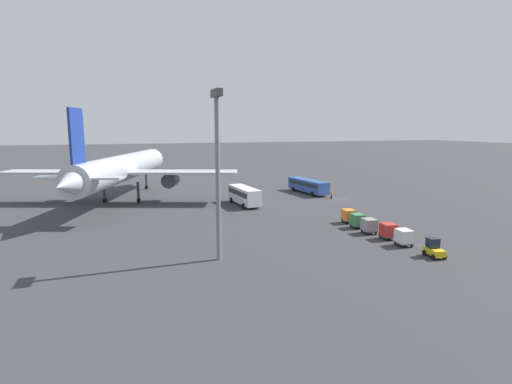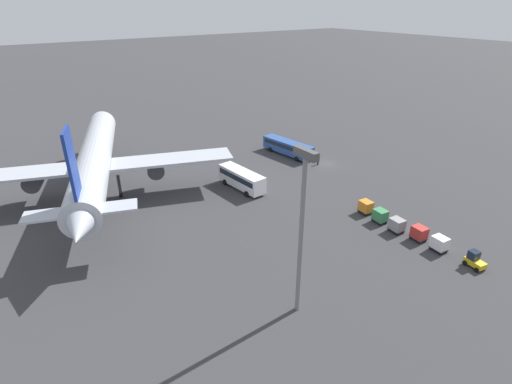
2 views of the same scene
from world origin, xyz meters
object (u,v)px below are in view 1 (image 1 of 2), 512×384
shuttle_bus_far (244,194)px  baggage_tug (434,249)px  cargo_cart_grey (369,225)px  cargo_cart_green (358,220)px  cargo_cart_orange (348,215)px  worker_person (331,195)px  cargo_cart_red (388,230)px  airplane (123,169)px  cargo_cart_white (404,236)px  shuttle_bus_near (308,185)px

shuttle_bus_far → baggage_tug: size_ratio=4.03×
baggage_tug → cargo_cart_grey: bearing=14.5°
cargo_cart_green → cargo_cart_orange: same height
shuttle_bus_far → baggage_tug: (-35.92, -11.23, -1.06)m
shuttle_bus_far → worker_person: (0.47, -18.73, -1.13)m
shuttle_bus_far → cargo_cart_orange: size_ratio=4.84×
baggage_tug → cargo_cart_red: (7.69, 0.36, 0.25)m
cargo_cart_grey → cargo_cart_green: bearing=-4.1°
worker_person → cargo_cart_orange: 20.76m
cargo_cart_grey → cargo_cart_green: same height
baggage_tug → shuttle_bus_far: bearing=26.2°
worker_person → airplane: bearing=74.8°
worker_person → cargo_cart_grey: size_ratio=0.81×
cargo_cart_white → cargo_cart_orange: same height
shuttle_bus_far → cargo_cart_grey: size_ratio=4.84×
shuttle_bus_near → cargo_cart_orange: bearing=159.6°
cargo_cart_white → cargo_cart_orange: size_ratio=1.00×
cargo_cart_red → cargo_cart_green: 6.34m
airplane → cargo_cart_grey: bearing=-119.8°
cargo_cart_grey → baggage_tug: bearing=-174.4°
shuttle_bus_near → cargo_cart_white: size_ratio=5.98×
baggage_tug → cargo_cart_orange: 17.19m
cargo_cart_green → cargo_cart_orange: size_ratio=1.00×
cargo_cart_white → cargo_cart_green: bearing=2.5°
airplane → worker_person: (-10.89, -40.00, -5.60)m
shuttle_bus_near → baggage_tug: shuttle_bus_near is taller
airplane → cargo_cart_orange: (-30.10, -32.12, -5.28)m
cargo_cart_red → baggage_tug: bearing=-177.3°
airplane → shuttle_bus_near: size_ratio=3.94×
cargo_cart_grey → shuttle_bus_far: bearing=22.1°
airplane → shuttle_bus_near: (-2.89, -38.65, -4.65)m
shuttle_bus_far → cargo_cart_orange: bearing=-154.8°
shuttle_bus_near → shuttle_bus_far: shuttle_bus_far is taller
worker_person → cargo_cart_red: (-28.69, 7.86, 0.32)m
cargo_cart_white → cargo_cart_orange: bearing=-0.2°
airplane → shuttle_bus_near: bearing=-74.9°
baggage_tug → cargo_cart_grey: (10.86, 1.07, 0.25)m
worker_person → cargo_cart_white: cargo_cart_white is taller
airplane → cargo_cart_orange: airplane is taller
shuttle_bus_far → cargo_cart_red: bearing=-163.7°
worker_person → cargo_cart_grey: cargo_cart_grey is taller
cargo_cart_red → cargo_cart_grey: bearing=12.6°
cargo_cart_red → worker_person: bearing=-15.3°
cargo_cart_grey → cargo_cart_green: size_ratio=1.00×
airplane → shuttle_bus_far: airplane is taller
worker_person → shuttle_bus_near: bearing=9.6°
worker_person → cargo_cart_orange: (-19.20, 7.89, 0.32)m
shuttle_bus_far → cargo_cart_grey: bearing=-162.7°
shuttle_bus_near → cargo_cart_red: bearing=163.0°
airplane → baggage_tug: 57.64m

